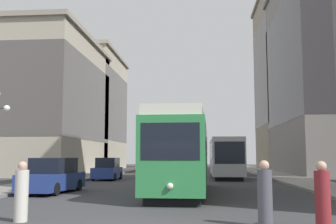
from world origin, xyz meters
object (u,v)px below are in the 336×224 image
Objects in this scene: streetcar at (182,153)px; parked_car_left_mid at (53,177)px; pedestrian_on_sidewalk at (21,193)px; pedestrian_crossing_near at (323,198)px; transit_bus at (225,156)px; pedestrian_crossing_far at (265,196)px; parked_car_left_near at (108,170)px.

streetcar is 6.86m from parked_car_left_mid.
parked_car_left_mid is at bearing 8.60° from pedestrian_on_sidewalk.
streetcar reaches higher than pedestrian_crossing_near.
pedestrian_crossing_near is at bearing -87.96° from transit_bus.
parked_car_left_mid is 2.88× the size of pedestrian_crossing_far.
pedestrian_crossing_near is (10.89, -9.95, -0.03)m from parked_car_left_mid.
pedestrian_crossing_far is at bearing -91.06° from transit_bus.
pedestrian_crossing_far is (9.49, -21.84, -0.02)m from parked_car_left_near.
pedestrian_on_sidewalk is at bearing -98.08° from pedestrian_crossing_far.
pedestrian_on_sidewalk is at bearing -84.52° from parked_car_left_near.
streetcar is at bearing -58.13° from pedestrian_crossing_near.
transit_bus reaches higher than parked_car_left_near.
parked_car_left_near reaches higher than pedestrian_on_sidewalk.
parked_car_left_mid is (-9.90, -16.21, -1.10)m from transit_bus.
parked_car_left_near is 2.45× the size of pedestrian_crossing_near.
parked_car_left_near is at bearing -0.02° from pedestrian_on_sidewalk.
pedestrian_on_sidewalk is at bearing -106.15° from transit_bus.
transit_bus reaches higher than pedestrian_on_sidewalk.
pedestrian_on_sidewalk is at bearing 5.78° from pedestrian_crossing_near.
pedestrian_on_sidewalk is (-6.91, 0.25, -0.02)m from pedestrian_crossing_far.
streetcar is at bearing -170.63° from pedestrian_crossing_far.
pedestrian_on_sidewalk is (-7.33, -25.54, -1.14)m from transit_bus.
parked_car_left_mid reaches higher than pedestrian_crossing_near.
streetcar reaches higher than parked_car_left_near.
streetcar is at bearing -29.93° from pedestrian_on_sidewalk.
transit_bus is 6.54× the size of pedestrian_crossing_far.
streetcar is at bearing -101.47° from transit_bus.
pedestrian_crossing_far is (-0.41, -25.79, -1.12)m from transit_bus.
parked_car_left_near is 24.74m from pedestrian_crossing_near.
pedestrian_crossing_near is at bearing -39.36° from parked_car_left_mid.
transit_bus is 6.59× the size of pedestrian_crossing_near.
pedestrian_crossing_far is 1.02× the size of pedestrian_on_sidewalk.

